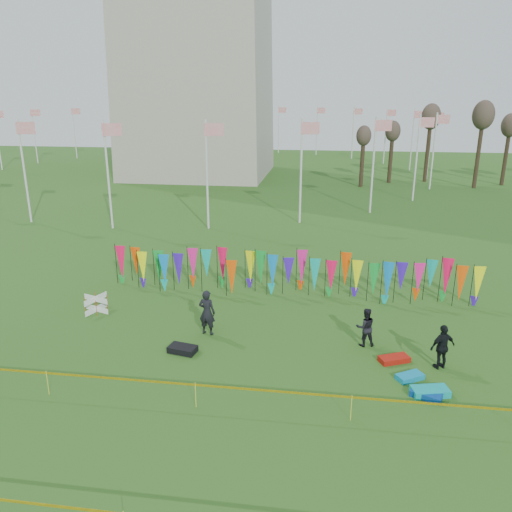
# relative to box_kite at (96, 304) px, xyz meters

# --- Properties ---
(ground) EXTENTS (160.00, 160.00, 0.00)m
(ground) POSITION_rel_box_kite_xyz_m (8.36, -5.17, -0.40)
(ground) COLOR #2A5818
(ground) RESTS_ON ground
(flagpole_ring) EXTENTS (57.40, 56.16, 8.00)m
(flagpole_ring) POSITION_rel_box_kite_xyz_m (-5.64, 42.83, 3.60)
(flagpole_ring) COLOR silver
(flagpole_ring) RESTS_ON ground
(banner_row) EXTENTS (18.64, 0.64, 2.12)m
(banner_row) POSITION_rel_box_kite_xyz_m (8.64, 3.57, 0.84)
(banner_row) COLOR black
(banner_row) RESTS_ON ground
(caution_tape_near) EXTENTS (26.00, 0.02, 0.90)m
(caution_tape_near) POSITION_rel_box_kite_xyz_m (8.14, -6.63, 0.38)
(caution_tape_near) COLOR yellow
(caution_tape_near) RESTS_ON ground
(box_kite) EXTENTS (0.72, 0.72, 0.80)m
(box_kite) POSITION_rel_box_kite_xyz_m (0.00, 0.00, 0.00)
(box_kite) COLOR red
(box_kite) RESTS_ON ground
(person_left) EXTENTS (0.80, 0.65, 1.97)m
(person_left) POSITION_rel_box_kite_xyz_m (5.63, -1.47, 0.58)
(person_left) COLOR black
(person_left) RESTS_ON ground
(person_mid) EXTENTS (0.86, 0.62, 1.60)m
(person_mid) POSITION_rel_box_kite_xyz_m (12.13, -1.57, 0.40)
(person_mid) COLOR black
(person_mid) RESTS_ON ground
(person_right) EXTENTS (1.16, 0.96, 1.72)m
(person_right) POSITION_rel_box_kite_xyz_m (14.80, -2.98, 0.46)
(person_right) COLOR black
(person_right) RESTS_ON ground
(kite_bag_turquoise) EXTENTS (1.07, 0.91, 0.19)m
(kite_bag_turquoise) POSITION_rel_box_kite_xyz_m (13.57, -3.94, -0.30)
(kite_bag_turquoise) COLOR #0C8DBD
(kite_bag_turquoise) RESTS_ON ground
(kite_bag_blue) EXTENTS (1.12, 0.89, 0.21)m
(kite_bag_blue) POSITION_rel_box_kite_xyz_m (13.94, -5.01, -0.30)
(kite_bag_blue) COLOR #093E96
(kite_bag_blue) RESTS_ON ground
(kite_bag_red) EXTENTS (1.25, 0.94, 0.21)m
(kite_bag_red) POSITION_rel_box_kite_xyz_m (13.16, -2.75, -0.30)
(kite_bag_red) COLOR #B2170B
(kite_bag_red) RESTS_ON ground
(kite_bag_black) EXTENTS (1.18, 0.83, 0.25)m
(kite_bag_black) POSITION_rel_box_kite_xyz_m (5.03, -3.16, -0.28)
(kite_bag_black) COLOR black
(kite_bag_black) RESTS_ON ground
(kite_bag_teal) EXTENTS (1.34, 0.86, 0.24)m
(kite_bag_teal) POSITION_rel_box_kite_xyz_m (14.10, -4.83, -0.28)
(kite_bag_teal) COLOR #0CA6A9
(kite_bag_teal) RESTS_ON ground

